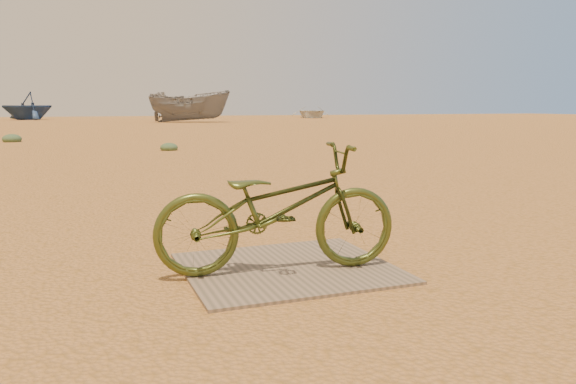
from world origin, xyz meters
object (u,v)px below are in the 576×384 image
object	(u,v)px
plywood_board	(288,268)
boat_far_right	(311,112)
boat_mid_right	(190,106)
bicycle	(277,208)
boat_far_left	(28,106)

from	to	relation	value
plywood_board	boat_far_right	distance (m)	49.58
boat_mid_right	bicycle	bearing A→B (deg)	-167.88
boat_far_left	plywood_board	bearing A→B (deg)	-29.78
plywood_board	boat_far_right	xyz separation A→B (m)	(19.61, 45.53, 0.52)
plywood_board	boat_far_right	size ratio (longest dim) A/B	0.29
boat_far_left	boat_mid_right	size ratio (longest dim) A/B	0.76
boat_far_left	boat_far_right	bearing A→B (deg)	51.09
plywood_board	boat_far_right	world-z (taller)	boat_far_right
plywood_board	boat_mid_right	bearing A→B (deg)	80.20
boat_mid_right	boat_far_right	size ratio (longest dim) A/B	1.11
boat_far_left	bicycle	bearing A→B (deg)	-29.92
plywood_board	boat_far_left	bearing A→B (deg)	95.97
plywood_board	boat_far_left	xyz separation A→B (m)	(-4.90, 46.89, 1.13)
boat_far_left	boat_mid_right	distance (m)	15.73
boat_mid_right	boat_far_right	world-z (taller)	boat_mid_right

